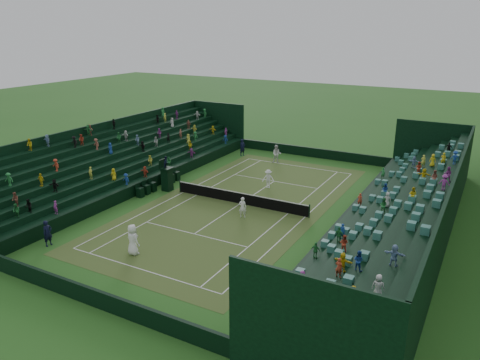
{
  "coord_description": "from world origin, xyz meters",
  "views": [
    {
      "loc": [
        16.65,
        -30.12,
        13.45
      ],
      "look_at": [
        0.0,
        0.0,
        2.0
      ],
      "focal_mm": 35.0,
      "sensor_mm": 36.0,
      "label": 1
    }
  ],
  "objects": [
    {
      "name": "tennis_net",
      "position": [
        0.0,
        0.0,
        0.53
      ],
      "size": [
        11.67,
        0.1,
        1.06
      ],
      "color": "black",
      "rests_on": "ground"
    },
    {
      "name": "south_grandstand",
      "position": [
        -12.66,
        0.0,
        1.55
      ],
      "size": [
        6.6,
        32.0,
        4.9
      ],
      "color": "black",
      "rests_on": "ground"
    },
    {
      "name": "player_near_west",
      "position": [
        -1.63,
        -10.62,
        0.98
      ],
      "size": [
        1.06,
        0.8,
        1.97
      ],
      "primitive_type": "imported",
      "rotation": [
        0.0,
        0.0,
        2.94
      ],
      "color": "white",
      "rests_on": "ground"
    },
    {
      "name": "perimeter_wall_north",
      "position": [
        0.0,
        15.88,
        0.5
      ],
      "size": [
        17.17,
        0.2,
        1.0
      ],
      "primitive_type": "cube",
      "color": "black",
      "rests_on": "ground"
    },
    {
      "name": "perimeter_wall_south",
      "position": [
        0.0,
        -15.88,
        0.5
      ],
      "size": [
        17.17,
        0.2,
        1.0
      ],
      "primitive_type": "cube",
      "color": "black",
      "rests_on": "ground"
    },
    {
      "name": "perimeter_wall_east",
      "position": [
        8.48,
        0.0,
        0.5
      ],
      "size": [
        0.2,
        31.77,
        1.0
      ],
      "primitive_type": "cube",
      "color": "black",
      "rests_on": "ground"
    },
    {
      "name": "line_judge_south",
      "position": [
        -7.19,
        -12.31,
        0.85
      ],
      "size": [
        0.47,
        0.66,
        1.71
      ],
      "primitive_type": "imported",
      "rotation": [
        0.0,
        0.0,
        1.47
      ],
      "color": "black",
      "rests_on": "ground"
    },
    {
      "name": "north_grandstand",
      "position": [
        12.66,
        0.0,
        1.55
      ],
      "size": [
        6.6,
        32.0,
        4.9
      ],
      "color": "black",
      "rests_on": "ground"
    },
    {
      "name": "perimeter_wall_west",
      "position": [
        -8.48,
        0.0,
        0.5
      ],
      "size": [
        0.2,
        31.77,
        1.0
      ],
      "primitive_type": "cube",
      "color": "black",
      "rests_on": "ground"
    },
    {
      "name": "player_far_west",
      "position": [
        -2.34,
        11.97,
        0.94
      ],
      "size": [
        1.1,
        0.98,
        1.87
      ],
      "primitive_type": "imported",
      "rotation": [
        0.0,
        0.0,
        0.36
      ],
      "color": "white",
      "rests_on": "ground"
    },
    {
      "name": "player_near_east",
      "position": [
        1.46,
        -2.25,
        0.79
      ],
      "size": [
        0.66,
        0.53,
        1.58
      ],
      "primitive_type": "imported",
      "rotation": [
        0.0,
        0.0,
        3.44
      ],
      "color": "white",
      "rests_on": "ground"
    },
    {
      "name": "player_far_east",
      "position": [
        0.25,
        4.61,
        0.82
      ],
      "size": [
        1.2,
        0.93,
        1.63
      ],
      "primitive_type": "imported",
      "rotation": [
        0.0,
        0.0,
        0.35
      ],
      "color": "white",
      "rests_on": "ground"
    },
    {
      "name": "courtside_chairs",
      "position": [
        -7.94,
        -0.08,
        0.43
      ],
      "size": [
        0.53,
        5.5,
        1.15
      ],
      "color": "black",
      "rests_on": "ground"
    },
    {
      "name": "umpire_chair",
      "position": [
        -7.01,
        -0.17,
        1.29
      ],
      "size": [
        0.96,
        0.96,
        3.01
      ],
      "color": "black",
      "rests_on": "ground"
    },
    {
      "name": "line_judge_north",
      "position": [
        -6.72,
        12.7,
        0.92
      ],
      "size": [
        0.67,
        0.79,
        1.84
      ],
      "primitive_type": "imported",
      "rotation": [
        0.0,
        0.0,
        1.16
      ],
      "color": "black",
      "rests_on": "ground"
    },
    {
      "name": "ground",
      "position": [
        0.0,
        0.0,
        0.0
      ],
      "size": [
        160.0,
        160.0,
        0.0
      ],
      "primitive_type": "plane",
      "color": "#29631F",
      "rests_on": "ground"
    },
    {
      "name": "court_surface",
      "position": [
        0.0,
        0.0,
        0.01
      ],
      "size": [
        12.97,
        26.77,
        0.01
      ],
      "primitive_type": "cube",
      "color": "#306B23",
      "rests_on": "ground"
    }
  ]
}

